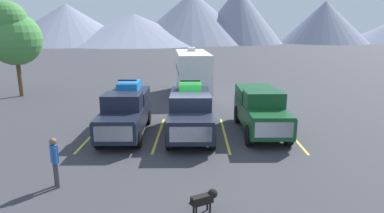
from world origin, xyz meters
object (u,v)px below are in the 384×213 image
object	(u,v)px
camper_trailer_a	(192,71)
person_a	(55,159)
dog	(206,198)
pickup_truck_a	(126,110)
pickup_truck_c	(260,109)
pickup_truck_b	(190,111)

from	to	relation	value
camper_trailer_a	person_a	world-z (taller)	camper_trailer_a
camper_trailer_a	dog	size ratio (longest dim) A/B	9.26
pickup_truck_a	camper_trailer_a	bearing A→B (deg)	71.23
camper_trailer_a	person_a	bearing A→B (deg)	-106.17
pickup_truck_a	camper_trailer_a	size ratio (longest dim) A/B	0.69
dog	pickup_truck_c	bearing A→B (deg)	68.51
pickup_truck_b	camper_trailer_a	world-z (taller)	camper_trailer_a
pickup_truck_c	camper_trailer_a	bearing A→B (deg)	111.07
pickup_truck_c	dog	distance (m)	8.27
pickup_truck_b	dog	bearing A→B (deg)	-85.58
camper_trailer_a	person_a	size ratio (longest dim) A/B	4.57
pickup_truck_c	person_a	xyz separation A→B (m)	(-8.05, -6.14, -0.19)
camper_trailer_a	pickup_truck_b	bearing A→B (deg)	-90.00
pickup_truck_b	camper_trailer_a	bearing A→B (deg)	90.00
pickup_truck_b	camper_trailer_a	xyz separation A→B (m)	(-0.00, 9.72, 0.72)
person_a	pickup_truck_a	bearing A→B (deg)	78.28
pickup_truck_c	dog	world-z (taller)	pickup_truck_c
person_a	dog	xyz separation A→B (m)	(5.03, -1.53, -0.56)
pickup_truck_b	pickup_truck_c	distance (m)	3.60
camper_trailer_a	dog	xyz separation A→B (m)	(0.56, -16.95, -1.48)
camper_trailer_a	pickup_truck_a	bearing A→B (deg)	-108.77
pickup_truck_a	pickup_truck_b	bearing A→B (deg)	-1.86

